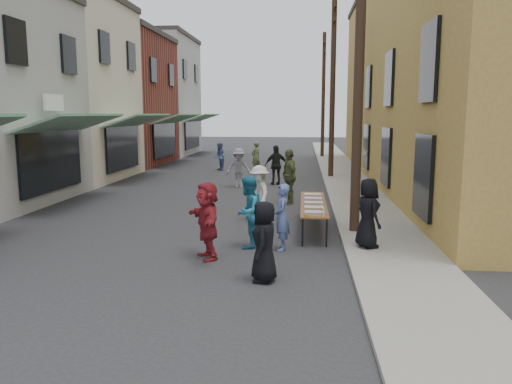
% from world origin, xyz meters
% --- Properties ---
extents(ground, '(120.00, 120.00, 0.00)m').
position_xyz_m(ground, '(0.00, 0.00, 0.00)').
color(ground, '#28282B').
rests_on(ground, ground).
extents(sidewalk, '(2.20, 60.00, 0.10)m').
position_xyz_m(sidewalk, '(5.00, 15.00, 0.05)').
color(sidewalk, gray).
rests_on(sidewalk, ground).
extents(storefront_row, '(8.00, 37.00, 9.00)m').
position_xyz_m(storefront_row, '(-10.00, 14.96, 4.12)').
color(storefront_row, maroon).
rests_on(storefront_row, ground).
extents(building_ochre, '(10.00, 28.00, 10.00)m').
position_xyz_m(building_ochre, '(11.10, 14.00, 5.00)').
color(building_ochre, '#A7793B').
rests_on(building_ochre, ground).
extents(utility_pole_near, '(0.26, 0.26, 9.00)m').
position_xyz_m(utility_pole_near, '(4.30, 3.00, 4.50)').
color(utility_pole_near, '#2D2116').
rests_on(utility_pole_near, ground).
extents(utility_pole_mid, '(0.26, 0.26, 9.00)m').
position_xyz_m(utility_pole_mid, '(4.30, 15.00, 4.50)').
color(utility_pole_mid, '#2D2116').
rests_on(utility_pole_mid, ground).
extents(utility_pole_far, '(0.26, 0.26, 9.00)m').
position_xyz_m(utility_pole_far, '(4.30, 27.00, 4.50)').
color(utility_pole_far, '#2D2116').
rests_on(utility_pole_far, ground).
extents(serving_table, '(0.70, 4.00, 0.75)m').
position_xyz_m(serving_table, '(3.21, 3.48, 0.71)').
color(serving_table, brown).
rests_on(serving_table, ground).
extents(catering_tray_sausage, '(0.50, 0.33, 0.08)m').
position_xyz_m(catering_tray_sausage, '(3.21, 1.83, 0.79)').
color(catering_tray_sausage, maroon).
rests_on(catering_tray_sausage, serving_table).
extents(catering_tray_foil_b, '(0.50, 0.33, 0.08)m').
position_xyz_m(catering_tray_foil_b, '(3.21, 2.48, 0.79)').
color(catering_tray_foil_b, '#B2B2B7').
rests_on(catering_tray_foil_b, serving_table).
extents(catering_tray_buns, '(0.50, 0.33, 0.08)m').
position_xyz_m(catering_tray_buns, '(3.21, 3.18, 0.79)').
color(catering_tray_buns, tan).
rests_on(catering_tray_buns, serving_table).
extents(catering_tray_foil_d, '(0.50, 0.33, 0.08)m').
position_xyz_m(catering_tray_foil_d, '(3.21, 3.88, 0.79)').
color(catering_tray_foil_d, '#B2B2B7').
rests_on(catering_tray_foil_d, serving_table).
extents(catering_tray_buns_end, '(0.50, 0.33, 0.08)m').
position_xyz_m(catering_tray_buns_end, '(3.21, 4.58, 0.79)').
color(catering_tray_buns_end, tan).
rests_on(catering_tray_buns_end, serving_table).
extents(condiment_jar_a, '(0.07, 0.07, 0.08)m').
position_xyz_m(condiment_jar_a, '(2.99, 1.53, 0.79)').
color(condiment_jar_a, '#A57F26').
rests_on(condiment_jar_a, serving_table).
extents(condiment_jar_b, '(0.07, 0.07, 0.08)m').
position_xyz_m(condiment_jar_b, '(2.99, 1.63, 0.79)').
color(condiment_jar_b, '#A57F26').
rests_on(condiment_jar_b, serving_table).
extents(condiment_jar_c, '(0.07, 0.07, 0.08)m').
position_xyz_m(condiment_jar_c, '(2.99, 1.73, 0.79)').
color(condiment_jar_c, '#A57F26').
rests_on(condiment_jar_c, serving_table).
extents(cup_stack, '(0.08, 0.08, 0.12)m').
position_xyz_m(cup_stack, '(3.41, 1.58, 0.81)').
color(cup_stack, tan).
rests_on(cup_stack, serving_table).
extents(guest_front_a, '(0.53, 0.79, 1.57)m').
position_xyz_m(guest_front_a, '(2.18, -1.04, 0.79)').
color(guest_front_a, black).
rests_on(guest_front_a, ground).
extents(guest_front_b, '(0.43, 0.61, 1.59)m').
position_xyz_m(guest_front_b, '(2.42, 1.24, 0.79)').
color(guest_front_b, '#50629A').
rests_on(guest_front_b, ground).
extents(guest_front_c, '(0.87, 1.00, 1.75)m').
position_xyz_m(guest_front_c, '(1.60, 1.39, 0.87)').
color(guest_front_c, teal).
rests_on(guest_front_c, ground).
extents(guest_front_d, '(0.97, 1.24, 1.69)m').
position_xyz_m(guest_front_d, '(1.60, 4.47, 0.84)').
color(guest_front_d, silver).
rests_on(guest_front_d, ground).
extents(guest_front_e, '(0.87, 1.25, 1.97)m').
position_xyz_m(guest_front_e, '(2.40, 7.52, 0.99)').
color(guest_front_e, '#586239').
rests_on(guest_front_e, ground).
extents(guest_queue_back, '(1.16, 1.67, 1.73)m').
position_xyz_m(guest_queue_back, '(0.80, 0.38, 0.87)').
color(guest_queue_back, maroon).
rests_on(guest_queue_back, ground).
extents(server, '(0.78, 0.94, 1.63)m').
position_xyz_m(server, '(4.43, 1.31, 0.92)').
color(server, black).
rests_on(server, sidewalk).
extents(passerby_left, '(1.24, 0.92, 1.71)m').
position_xyz_m(passerby_left, '(0.08, 11.40, 0.86)').
color(passerby_left, gray).
rests_on(passerby_left, ground).
extents(passerby_mid, '(1.15, 0.76, 1.81)m').
position_xyz_m(passerby_mid, '(1.69, 12.25, 0.90)').
color(passerby_mid, black).
rests_on(passerby_mid, ground).
extents(passerby_right, '(0.70, 0.75, 1.71)m').
position_xyz_m(passerby_right, '(0.30, 16.99, 0.86)').
color(passerby_right, '#5A6D3F').
rests_on(passerby_right, ground).
extents(passerby_far, '(0.90, 0.98, 1.61)m').
position_xyz_m(passerby_far, '(-1.84, 17.76, 0.80)').
color(passerby_far, '#5669A7').
rests_on(passerby_far, ground).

